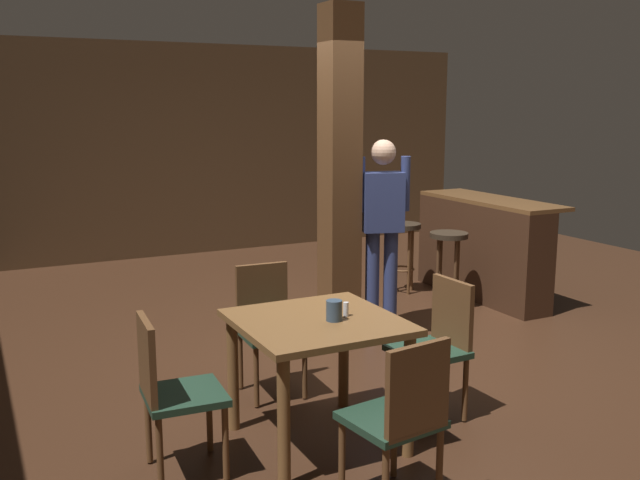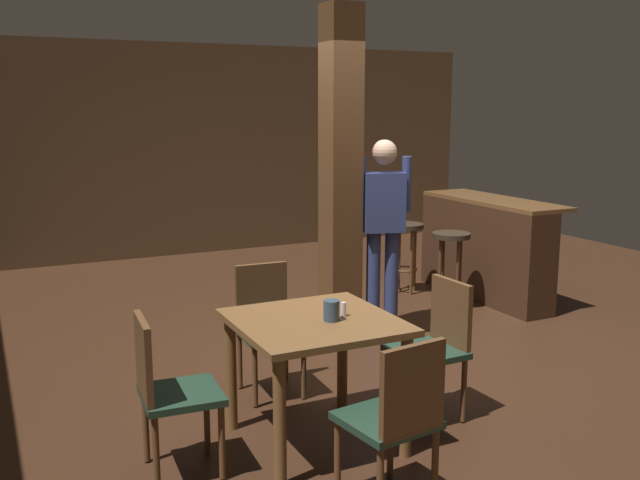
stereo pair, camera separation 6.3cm
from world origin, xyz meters
TOP-DOWN VIEW (x-y plane):
  - ground_plane at (0.00, 0.00)m, footprint 10.80×10.80m
  - wall_back at (0.00, 4.50)m, footprint 8.00×0.10m
  - pillar at (-0.11, 0.33)m, footprint 0.28×0.28m
  - dining_table at (-1.13, -1.29)m, footprint 0.92×0.92m
  - chair_west at (-2.01, -1.28)m, footprint 0.45×0.45m
  - chair_south at (-1.08, -2.13)m, footprint 0.47×0.47m
  - chair_north at (-1.09, -0.43)m, footprint 0.44×0.44m
  - chair_east at (-0.27, -1.30)m, footprint 0.44×0.44m
  - napkin_cup at (-1.05, -1.36)m, footprint 0.09×0.09m
  - salt_shaker at (-0.95, -1.32)m, footprint 0.03×0.03m
  - standing_person at (0.22, 0.19)m, footprint 0.47×0.29m
  - bar_counter at (1.88, 0.88)m, footprint 0.56×1.75m
  - bar_stool_near at (1.32, 0.71)m, footprint 0.38×0.38m
  - bar_stool_mid at (1.26, 1.44)m, footprint 0.38×0.38m

SIDE VIEW (x-z plane):
  - ground_plane at x=0.00m, z-range 0.00..0.00m
  - chair_west at x=-2.01m, z-range 0.06..0.95m
  - chair_south at x=-1.08m, z-range 0.06..0.95m
  - chair_north at x=-1.09m, z-range 0.06..0.95m
  - chair_east at x=-0.27m, z-range 0.06..0.95m
  - bar_counter at x=1.88m, z-range 0.01..1.06m
  - bar_stool_mid at x=1.26m, z-range 0.20..0.95m
  - bar_stool_near at x=1.32m, z-range 0.20..0.97m
  - dining_table at x=-1.13m, z-range 0.25..1.02m
  - salt_shaker at x=-0.95m, z-range 0.77..0.86m
  - napkin_cup at x=-1.05m, z-range 0.77..0.89m
  - standing_person at x=0.22m, z-range 0.14..1.86m
  - wall_back at x=0.00m, z-range 0.00..2.80m
  - pillar at x=-0.11m, z-range 0.00..2.80m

